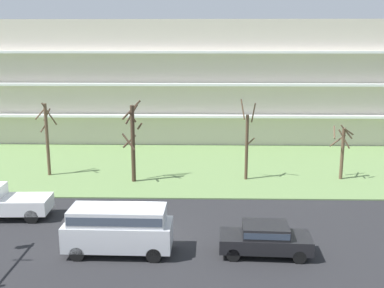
{
  "coord_description": "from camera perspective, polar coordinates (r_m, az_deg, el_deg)",
  "views": [
    {
      "loc": [
        3.15,
        -22.82,
        10.15
      ],
      "look_at": [
        2.49,
        6.0,
        3.73
      ],
      "focal_mm": 43.11,
      "sensor_mm": 36.0,
      "label": 1
    }
  ],
  "objects": [
    {
      "name": "apartment_building",
      "position": [
        51.25,
        -2.24,
        8.03
      ],
      "size": [
        48.12,
        13.29,
        12.24
      ],
      "color": "beige",
      "rests_on": "ground"
    },
    {
      "name": "tree_left",
      "position": [
        33.66,
        -7.35,
        0.51
      ],
      "size": [
        1.62,
        1.65,
        6.01
      ],
      "color": "#423023",
      "rests_on": "ground"
    },
    {
      "name": "tree_center",
      "position": [
        34.19,
        6.82,
        0.05
      ],
      "size": [
        1.14,
        1.14,
        6.09
      ],
      "color": "#4C3828",
      "rests_on": "ground"
    },
    {
      "name": "tree_right",
      "position": [
        35.86,
        18.08,
        -0.62
      ],
      "size": [
        1.55,
        1.57,
        4.3
      ],
      "color": "brown",
      "rests_on": "ground"
    },
    {
      "name": "tree_far_left",
      "position": [
        36.66,
        -17.5,
        0.91
      ],
      "size": [
        1.64,
        1.63,
        5.8
      ],
      "color": "brown",
      "rests_on": "ground"
    },
    {
      "name": "sedan_black_center_left",
      "position": [
        23.0,
        9.03,
        -11.4
      ],
      "size": [
        4.48,
        2.01,
        1.57
      ],
      "rotation": [
        0.0,
        0.0,
        -0.05
      ],
      "color": "black",
      "rests_on": "ground"
    },
    {
      "name": "van_silver_near_left",
      "position": [
        22.95,
        -9.12,
        -10.04
      ],
      "size": [
        5.24,
        2.1,
        2.36
      ],
      "rotation": [
        0.0,
        0.0,
        -0.02
      ],
      "color": "#B7BABF",
      "rests_on": "ground"
    },
    {
      "name": "grass_lawn_strip",
      "position": [
        38.32,
        -3.46,
        -2.77
      ],
      "size": [
        80.0,
        16.0,
        0.08
      ],
      "primitive_type": "cube",
      "color": "#66844C",
      "rests_on": "ground"
    },
    {
      "name": "ground",
      "position": [
        25.18,
        -6.11,
        -11.3
      ],
      "size": [
        160.0,
        160.0,
        0.0
      ],
      "primitive_type": "plane",
      "color": "#232326"
    }
  ]
}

